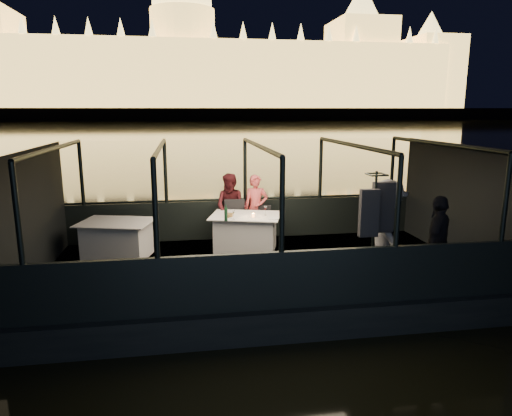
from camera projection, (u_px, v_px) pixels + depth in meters
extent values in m
plane|color=black|center=(190.00, 128.00, 86.20)|extent=(500.00, 500.00, 0.00)
cube|color=black|center=(259.00, 289.00, 8.98)|extent=(8.60, 4.40, 1.00)
cube|color=black|center=(259.00, 266.00, 8.88)|extent=(8.00, 4.00, 0.04)
cube|color=black|center=(245.00, 219.00, 10.71)|extent=(8.00, 0.08, 0.90)
cube|color=black|center=(281.00, 280.00, 6.85)|extent=(8.00, 0.08, 0.90)
cube|color=#423D33|center=(185.00, 115.00, 211.47)|extent=(400.00, 140.00, 6.00)
cube|color=silver|center=(246.00, 232.00, 9.77)|extent=(1.68, 1.41, 0.77)
cube|color=white|center=(117.00, 239.00, 9.26)|extent=(1.64, 1.37, 0.76)
cube|color=black|center=(236.00, 225.00, 10.16)|extent=(0.53, 0.53, 0.98)
cube|color=black|center=(264.00, 224.00, 10.26)|extent=(0.48, 0.48, 0.83)
imported|color=#DD5051|center=(256.00, 208.00, 10.44)|extent=(0.57, 0.40, 1.52)
imported|color=#441318|center=(231.00, 209.00, 10.35)|extent=(0.92, 0.84, 1.56)
imported|color=silver|center=(387.00, 232.00, 8.00)|extent=(0.83, 1.25, 1.79)
imported|color=black|center=(438.00, 239.00, 7.59)|extent=(0.94, 0.94, 1.59)
cylinder|color=#153A20|center=(226.00, 213.00, 9.18)|extent=(0.09, 0.09, 0.32)
cylinder|color=brown|center=(229.00, 215.00, 9.50)|extent=(0.22, 0.22, 0.07)
cylinder|color=orange|center=(253.00, 215.00, 9.50)|extent=(0.06, 0.06, 0.08)
cylinder|color=white|center=(274.00, 218.00, 9.36)|extent=(0.32, 0.32, 0.02)
cylinder|color=white|center=(235.00, 217.00, 9.49)|extent=(0.30, 0.30, 0.02)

